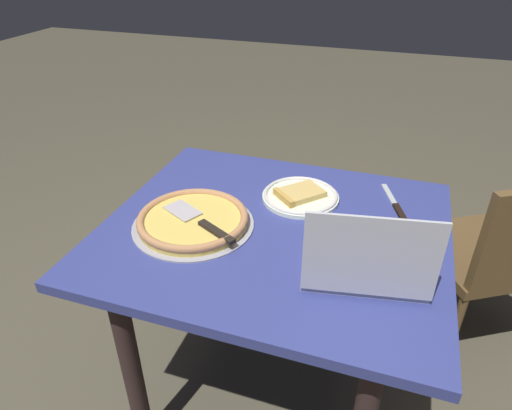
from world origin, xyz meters
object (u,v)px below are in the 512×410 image
Objects in this scene: dining_table at (274,257)px; laptop at (365,264)px; pizza_plate at (300,196)px; table_knife at (396,205)px; chair_near at (498,253)px; pizza_tray at (193,220)px.

dining_table is 2.94× the size of laptop.
laptop is 0.44m from pizza_plate.
chair_near reaches higher than table_knife.
table_knife is 0.56m from chair_near.
table_knife is at bearing 28.25° from pizza_tray.
pizza_plate is at bearing -156.96° from chair_near.
laptop is 0.42× the size of chair_near.
table_knife is at bearing -148.36° from chair_near.
chair_near is at bearing 29.67° from pizza_tray.
laptop is at bearing -9.55° from pizza_tray.
pizza_plate is at bearing -170.02° from table_knife.
dining_table is 4.00× the size of pizza_plate.
pizza_plate is (0.03, 0.19, 0.13)m from dining_table.
pizza_tray is 0.44× the size of chair_near.
pizza_plate is 0.38m from pizza_tray.
pizza_plate is 0.31× the size of chair_near.
dining_table is 0.29m from pizza_tray.
laptop is 0.54m from pizza_tray.
laptop is 1.53× the size of table_knife.
table_knife is at bearing 81.84° from laptop.
table_knife is (0.59, 0.32, -0.02)m from pizza_tray.
pizza_plate is 0.32m from table_knife.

